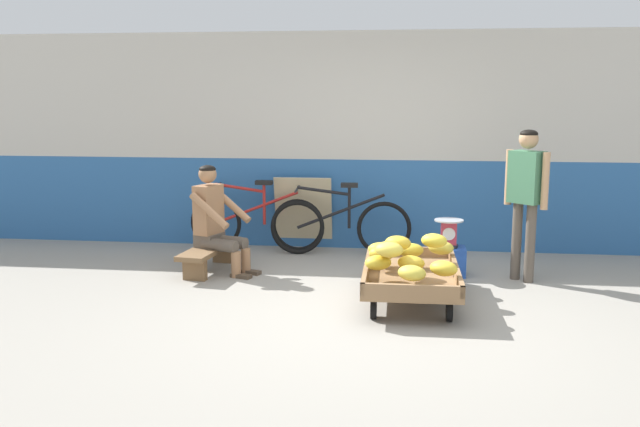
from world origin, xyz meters
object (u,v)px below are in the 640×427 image
at_px(bicycle_near_left, 256,221).
at_px(bicycle_far_left, 340,225).
at_px(sign_board, 303,213).
at_px(vendor_seated, 216,219).
at_px(customer_adult, 526,188).
at_px(banana_cart, 411,276).
at_px(shopping_bag, 447,271).
at_px(plastic_crate, 448,261).
at_px(weighing_scale, 449,233).
at_px(low_bench, 210,253).

distance_m(bicycle_near_left, bicycle_far_left, 1.04).
bearing_deg(sign_board, vendor_seated, -120.72).
bearing_deg(customer_adult, banana_cart, -142.09).
relative_size(sign_board, shopping_bag, 3.69).
xyz_separation_m(plastic_crate, sign_board, (-1.69, 1.11, 0.29)).
distance_m(weighing_scale, sign_board, 2.02).
bearing_deg(low_bench, shopping_bag, -4.27).
xyz_separation_m(banana_cart, shopping_bag, (0.37, 0.69, -0.12)).
xyz_separation_m(banana_cart, vendor_seated, (-2.05, 0.84, 0.33)).
distance_m(plastic_crate, shopping_bag, 0.32).
xyz_separation_m(weighing_scale, bicycle_near_left, (-2.24, 0.92, -0.10)).
height_order(low_bench, customer_adult, customer_adult).
bearing_deg(weighing_scale, shopping_bag, -94.60).
bearing_deg(shopping_bag, plastic_crate, 85.41).
distance_m(low_bench, shopping_bag, 2.51).
bearing_deg(shopping_bag, customer_adult, 14.40).
distance_m(banana_cart, weighing_scale, 1.09).
bearing_deg(bicycle_far_left, customer_adult, -25.10).
relative_size(vendor_seated, shopping_bag, 4.75).
distance_m(bicycle_far_left, shopping_bag, 1.63).
bearing_deg(bicycle_near_left, customer_adult, -19.16).
distance_m(plastic_crate, sign_board, 2.04).
relative_size(low_bench, bicycle_far_left, 0.68).
height_order(plastic_crate, shopping_bag, plastic_crate).
bearing_deg(low_bench, banana_cart, -22.27).
xyz_separation_m(plastic_crate, weighing_scale, (0.00, -0.00, 0.30)).
relative_size(weighing_scale, bicycle_far_left, 0.18).
relative_size(low_bench, bicycle_near_left, 0.68).
bearing_deg(bicycle_far_left, sign_board, 147.01).
height_order(vendor_seated, weighing_scale, vendor_seated).
bearing_deg(banana_cart, bicycle_near_left, 133.96).
xyz_separation_m(vendor_seated, bicycle_near_left, (0.20, 1.08, -0.21)).
xyz_separation_m(bicycle_near_left, bicycle_far_left, (1.04, -0.13, 0.00)).
distance_m(weighing_scale, shopping_bag, 0.46).
xyz_separation_m(weighing_scale, bicycle_far_left, (-1.20, 0.79, -0.10)).
height_order(weighing_scale, sign_board, sign_board).
distance_m(banana_cart, sign_board, 2.48).
relative_size(banana_cart, bicycle_far_left, 0.87).
bearing_deg(low_bench, customer_adult, 0.16).
relative_size(bicycle_far_left, shopping_bag, 6.92).
distance_m(low_bench, vendor_seated, 0.38).
bearing_deg(vendor_seated, shopping_bag, -3.69).
bearing_deg(vendor_seated, plastic_crate, 3.73).
xyz_separation_m(bicycle_near_left, customer_adult, (2.98, -1.04, 0.60)).
bearing_deg(bicycle_near_left, weighing_scale, -22.26).
relative_size(vendor_seated, bicycle_far_left, 0.69).
height_order(banana_cart, customer_adult, customer_adult).
bearing_deg(weighing_scale, low_bench, -177.12).
bearing_deg(weighing_scale, plastic_crate, 90.00).
height_order(banana_cart, weighing_scale, weighing_scale).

